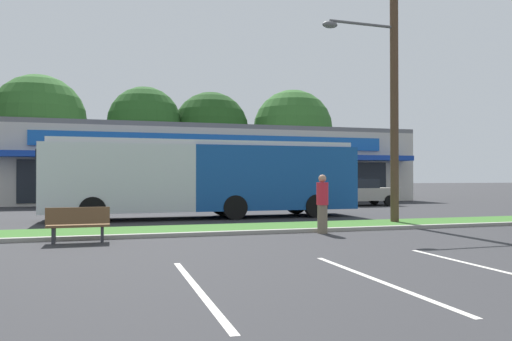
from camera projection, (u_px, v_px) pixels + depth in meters
name	position (u px, v px, depth m)	size (l,w,h in m)	color
grass_median	(319.00, 226.00, 17.12)	(56.00, 2.20, 0.12)	#386B28
curb_lip	(334.00, 230.00, 15.95)	(56.00, 0.24, 0.12)	#99968C
parking_stripe_0	(197.00, 289.00, 7.75)	(0.12, 4.80, 0.01)	silver
parking_stripe_1	(377.00, 280.00, 8.40)	(0.12, 4.80, 0.01)	silver
parking_stripe_2	(488.00, 268.00, 9.53)	(0.12, 4.80, 0.01)	silver
storefront_building	(202.00, 166.00, 39.06)	(29.05, 15.01, 5.26)	#BCB7AD
tree_left	(39.00, 121.00, 43.10)	(7.98, 7.98, 10.59)	#473323
tree_mid_left	(144.00, 123.00, 47.06)	(6.87, 6.87, 10.26)	#473323
tree_mid	(211.00, 130.00, 49.34)	(7.43, 7.43, 10.14)	#473323
tree_mid_right	(293.00, 130.00, 51.06)	(8.08, 8.08, 10.65)	#473323
utility_pole	(391.00, 78.00, 18.17)	(3.03, 2.40, 10.03)	#4C3826
city_bus	(206.00, 176.00, 21.19)	(13.06, 2.67, 3.25)	#144793
bus_stop_bench	(78.00, 224.00, 13.16)	(1.60, 0.45, 0.95)	brown
car_2	(110.00, 196.00, 26.14)	(4.68, 1.90, 1.46)	navy
car_4	(361.00, 192.00, 30.36)	(4.26, 1.96, 1.62)	#9E998C
pedestrian_by_pole	(322.00, 204.00, 15.42)	(0.37, 0.37, 1.82)	#726651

